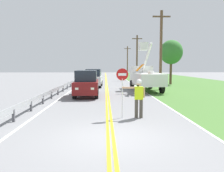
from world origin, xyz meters
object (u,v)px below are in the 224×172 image
Objects in this scene: oncoming_suv_nearest at (87,83)px; oncoming_suv_second at (94,78)px; utility_pole_mid at (137,57)px; utility_pole_far at (127,60)px; roadside_tree_verge at (171,52)px; stop_sign_paddle at (122,82)px; flagger_worker at (139,96)px; utility_bucket_truck at (145,76)px; utility_pole_near at (161,49)px.

oncoming_suv_nearest is 1.00× the size of oncoming_suv_second.
oncoming_suv_second is 0.59× the size of utility_pole_mid.
oncoming_suv_nearest is 0.60× the size of utility_pole_far.
utility_pole_far is at bearing 95.00° from roadside_tree_verge.
stop_sign_paddle is at bearing -99.58° from utility_pole_mid.
utility_pole_far is at bearing 84.79° from flagger_worker.
utility_pole_far is at bearing 77.70° from oncoming_suv_second.
utility_pole_mid is at bearing 107.20° from roadside_tree_verge.
utility_pole_far is at bearing 86.86° from utility_bucket_truck.
utility_pole_far reaches higher than roadside_tree_verge.
utility_bucket_truck is at bearing 38.52° from oncoming_suv_nearest.
oncoming_suv_second is 15.40m from utility_pole_mid.
oncoming_suv_second is 11.14m from roadside_tree_verge.
stop_sign_paddle is 50.11m from utility_pole_far.
stop_sign_paddle is 0.50× the size of oncoming_suv_second.
utility_pole_near is at bearing -25.25° from oncoming_suv_second.
oncoming_suv_nearest is at bearing -91.21° from oncoming_suv_second.
stop_sign_paddle is at bearing -111.79° from utility_pole_near.
utility_pole_near is at bearing -89.90° from utility_pole_mid.
utility_bucket_truck is 6.51m from oncoming_suv_second.
roadside_tree_verge reaches higher than oncoming_suv_second.
oncoming_suv_second is at bearing 97.77° from stop_sign_paddle.
flagger_worker is at bearing -110.81° from roadside_tree_verge.
roadside_tree_verge is (2.69, -30.81, 0.19)m from utility_pole_far.
utility_pole_mid reaches higher than utility_pole_far.
flagger_worker is 0.23× the size of utility_pole_far.
oncoming_suv_nearest is (-2.30, 7.56, -0.65)m from stop_sign_paddle.
oncoming_suv_nearest reaches higher than flagger_worker.
utility_bucket_truck reaches higher than oncoming_suv_nearest.
stop_sign_paddle is 0.30× the size of utility_pole_mid.
utility_pole_mid is 1.01× the size of utility_pole_far.
flagger_worker is at bearing -98.08° from utility_pole_mid.
oncoming_suv_second is (-2.90, 15.71, 0.01)m from flagger_worker.
flagger_worker is 0.23× the size of utility_pole_near.
stop_sign_paddle is at bearing -73.05° from oncoming_suv_nearest.
oncoming_suv_nearest is at bearing -132.09° from roadside_tree_verge.
stop_sign_paddle is 13.49m from utility_pole_near.
utility_pole_far is (7.44, 34.14, 3.02)m from oncoming_suv_second.
oncoming_suv_second is 0.58× the size of utility_pole_near.
utility_bucket_truck is at bearing -34.42° from oncoming_suv_second.
roadside_tree_verge is (3.08, 6.65, 0.07)m from utility_pole_near.
utility_pole_mid reaches higher than flagger_worker.
roadside_tree_verge is at bearing -85.00° from utility_pole_far.
utility_pole_near reaches higher than utility_bucket_truck.
roadside_tree_verge is (10.13, 3.33, 3.21)m from oncoming_suv_second.
utility_pole_near is at bearing 68.21° from stop_sign_paddle.
utility_pole_far reaches higher than oncoming_suv_second.
stop_sign_paddle reaches higher than oncoming_suv_nearest.
roadside_tree_verge reaches higher than oncoming_suv_nearest.
utility_pole_mid is (-0.03, 16.69, -0.08)m from utility_pole_near.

